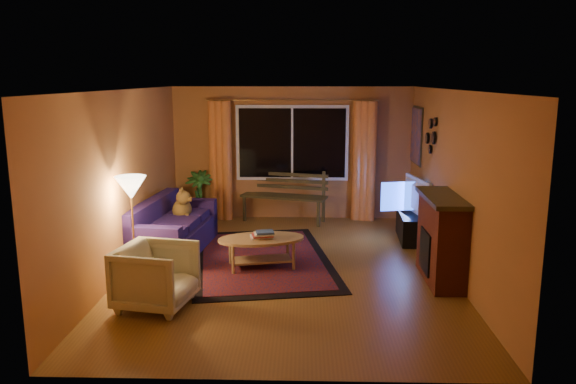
{
  "coord_description": "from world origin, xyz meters",
  "views": [
    {
      "loc": [
        0.23,
        -7.57,
        2.65
      ],
      "look_at": [
        0.0,
        0.3,
        1.05
      ],
      "focal_mm": 35.0,
      "sensor_mm": 36.0,
      "label": 1
    }
  ],
  "objects_px": {
    "bench": "(284,209)",
    "floor_lamp": "(133,230)",
    "coffee_table": "(261,253)",
    "armchair": "(156,273)",
    "tv_console": "(410,227)",
    "sofa": "(173,227)"
  },
  "relations": [
    {
      "from": "floor_lamp",
      "to": "coffee_table",
      "type": "bearing_deg",
      "value": 19.87
    },
    {
      "from": "armchair",
      "to": "sofa",
      "type": "bearing_deg",
      "value": 19.21
    },
    {
      "from": "bench",
      "to": "coffee_table",
      "type": "height_order",
      "value": "bench"
    },
    {
      "from": "floor_lamp",
      "to": "tv_console",
      "type": "distance_m",
      "value": 4.53
    },
    {
      "from": "bench",
      "to": "coffee_table",
      "type": "xyz_separation_m",
      "value": [
        -0.22,
        -2.64,
        -0.02
      ]
    },
    {
      "from": "coffee_table",
      "to": "tv_console",
      "type": "bearing_deg",
      "value": 32.05
    },
    {
      "from": "tv_console",
      "to": "bench",
      "type": "bearing_deg",
      "value": 155.05
    },
    {
      "from": "bench",
      "to": "armchair",
      "type": "height_order",
      "value": "armchair"
    },
    {
      "from": "coffee_table",
      "to": "floor_lamp",
      "type": "bearing_deg",
      "value": -160.13
    },
    {
      "from": "bench",
      "to": "sofa",
      "type": "relative_size",
      "value": 0.79
    },
    {
      "from": "bench",
      "to": "floor_lamp",
      "type": "bearing_deg",
      "value": -103.82
    },
    {
      "from": "armchair",
      "to": "floor_lamp",
      "type": "relative_size",
      "value": 0.59
    },
    {
      "from": "coffee_table",
      "to": "tv_console",
      "type": "relative_size",
      "value": 1.15
    },
    {
      "from": "floor_lamp",
      "to": "tv_console",
      "type": "relative_size",
      "value": 1.32
    },
    {
      "from": "armchair",
      "to": "coffee_table",
      "type": "bearing_deg",
      "value": -27.14
    },
    {
      "from": "tv_console",
      "to": "floor_lamp",
      "type": "bearing_deg",
      "value": -149.23
    },
    {
      "from": "armchair",
      "to": "tv_console",
      "type": "xyz_separation_m",
      "value": [
        3.5,
        2.9,
        -0.19
      ]
    },
    {
      "from": "sofa",
      "to": "armchair",
      "type": "bearing_deg",
      "value": -76.06
    },
    {
      "from": "armchair",
      "to": "tv_console",
      "type": "bearing_deg",
      "value": -38.96
    },
    {
      "from": "sofa",
      "to": "floor_lamp",
      "type": "xyz_separation_m",
      "value": [
        -0.21,
        -1.28,
        0.3
      ]
    },
    {
      "from": "coffee_table",
      "to": "tv_console",
      "type": "xyz_separation_m",
      "value": [
        2.37,
        1.48,
        0.0
      ]
    },
    {
      "from": "sofa",
      "to": "coffee_table",
      "type": "height_order",
      "value": "sofa"
    }
  ]
}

